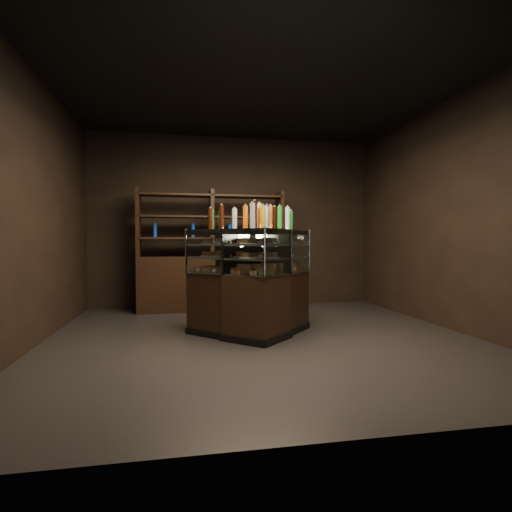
# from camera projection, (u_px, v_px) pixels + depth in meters

# --- Properties ---
(ground) EXTENTS (5.00, 5.00, 0.00)m
(ground) POSITION_uv_depth(u_px,v_px,m) (262.00, 338.00, 4.74)
(ground) COLOR black
(ground) RESTS_ON ground
(room_shell) EXTENTS (5.02, 5.02, 3.01)m
(room_shell) POSITION_uv_depth(u_px,v_px,m) (262.00, 174.00, 4.67)
(room_shell) COLOR black
(room_shell) RESTS_ON ground
(display_case) EXTENTS (1.63, 1.28, 1.30)m
(display_case) POSITION_uv_depth(u_px,v_px,m) (253.00, 299.00, 4.87)
(display_case) COLOR black
(display_case) RESTS_ON ground
(food_display) EXTENTS (1.28, 0.92, 0.41)m
(food_display) POSITION_uv_depth(u_px,v_px,m) (253.00, 255.00, 4.85)
(food_display) COLOR #B06D3F
(food_display) RESTS_ON display_case
(bottles_top) EXTENTS (1.10, 0.78, 0.30)m
(bottles_top) POSITION_uv_depth(u_px,v_px,m) (253.00, 218.00, 4.84)
(bottles_top) COLOR #147223
(bottles_top) RESTS_ON display_case
(potted_conifer) EXTENTS (0.40, 0.40, 0.85)m
(potted_conifer) POSITION_uv_depth(u_px,v_px,m) (294.00, 285.00, 6.11)
(potted_conifer) COLOR black
(potted_conifer) RESTS_ON ground
(back_shelving) EXTENTS (2.42, 0.46, 2.00)m
(back_shelving) POSITION_uv_depth(u_px,v_px,m) (212.00, 274.00, 6.66)
(back_shelving) COLOR black
(back_shelving) RESTS_ON ground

